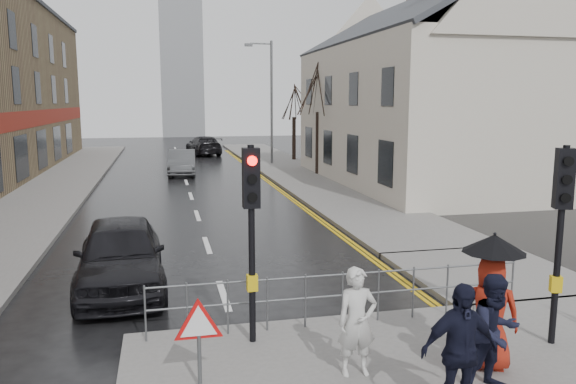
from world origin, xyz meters
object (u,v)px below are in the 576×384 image
pedestrian_a (357,322)px  car_mid (182,162)px  pedestrian_d (459,351)px  pedestrian_b (495,333)px  car_parked (120,254)px  pedestrian_with_umbrella (491,297)px

pedestrian_a → car_mid: (-1.63, 25.54, -0.26)m
pedestrian_d → car_mid: (-2.53, 26.93, -0.33)m
pedestrian_d → car_mid: size_ratio=0.42×
pedestrian_b → pedestrian_d: pedestrian_d is taller
pedestrian_b → car_mid: pedestrian_b is taller
pedestrian_b → car_parked: size_ratio=0.36×
car_parked → car_mid: size_ratio=1.09×
pedestrian_b → car_mid: (-3.39, 26.40, -0.28)m
pedestrian_a → car_mid: pedestrian_a is taller
pedestrian_b → car_parked: (-5.53, 6.18, -0.19)m
car_parked → car_mid: car_parked is taller
pedestrian_a → pedestrian_with_umbrella: size_ratio=0.78×
pedestrian_a → car_parked: (-3.76, 5.32, -0.17)m
pedestrian_a → car_mid: size_ratio=0.38×
pedestrian_b → pedestrian_with_umbrella: (0.30, 0.61, 0.28)m
car_mid → pedestrian_d: bearing=-81.2°
pedestrian_with_umbrella → car_parked: 8.08m
car_mid → car_parked: bearing=-92.6°
pedestrian_a → car_mid: 25.60m
pedestrian_a → pedestrian_d: pedestrian_d is taller
pedestrian_b → car_mid: size_ratio=0.39×
pedestrian_with_umbrella → pedestrian_d: (-1.17, -1.14, -0.23)m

